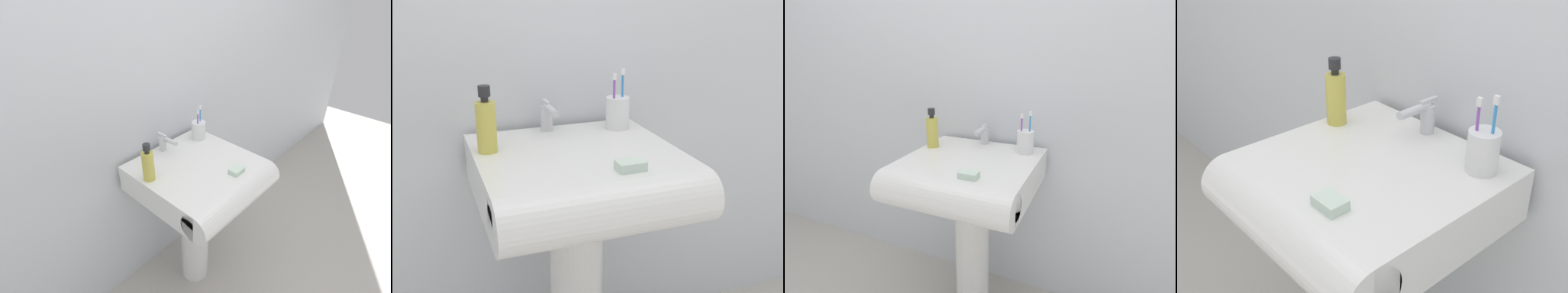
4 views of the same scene
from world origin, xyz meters
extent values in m
plane|color=#ADA89E|center=(0.00, 0.00, 0.00)|extent=(6.00, 6.00, 0.00)
cube|color=silver|center=(0.00, 0.29, 1.20)|extent=(5.00, 0.05, 2.40)
cylinder|color=white|center=(0.00, 0.00, 0.34)|extent=(0.16, 0.16, 0.68)
cube|color=white|center=(0.00, 0.00, 0.75)|extent=(0.54, 0.49, 0.14)
cylinder|color=white|center=(0.00, -0.25, 0.75)|extent=(0.54, 0.14, 0.14)
cylinder|color=silver|center=(-0.02, 0.20, 0.85)|extent=(0.04, 0.04, 0.08)
cylinder|color=silver|center=(-0.02, 0.15, 0.89)|extent=(0.02, 0.10, 0.02)
cube|color=silver|center=(-0.02, 0.20, 0.90)|extent=(0.01, 0.06, 0.01)
cylinder|color=white|center=(0.19, 0.15, 0.86)|extent=(0.07, 0.07, 0.10)
cylinder|color=purple|center=(0.17, 0.14, 0.90)|extent=(0.01, 0.01, 0.14)
cube|color=white|center=(0.17, 0.14, 0.98)|extent=(0.01, 0.01, 0.02)
cylinder|color=#338CD8|center=(0.21, 0.15, 0.91)|extent=(0.01, 0.01, 0.15)
cube|color=white|center=(0.21, 0.15, 0.99)|extent=(0.01, 0.01, 0.02)
cylinder|color=gold|center=(-0.23, 0.07, 0.88)|extent=(0.05, 0.05, 0.14)
cylinder|color=#262628|center=(-0.23, 0.07, 0.96)|extent=(0.02, 0.02, 0.01)
cylinder|color=#262628|center=(-0.23, 0.07, 0.98)|extent=(0.03, 0.03, 0.03)
cube|color=silver|center=(0.08, -0.19, 0.83)|extent=(0.07, 0.05, 0.02)
camera|label=1|loc=(-0.88, -0.83, 1.66)|focal=28.00mm
camera|label=2|loc=(-0.40, -1.20, 1.25)|focal=45.00mm
camera|label=3|loc=(0.51, -1.09, 1.26)|focal=28.00mm
camera|label=4|loc=(0.74, -0.66, 1.39)|focal=45.00mm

